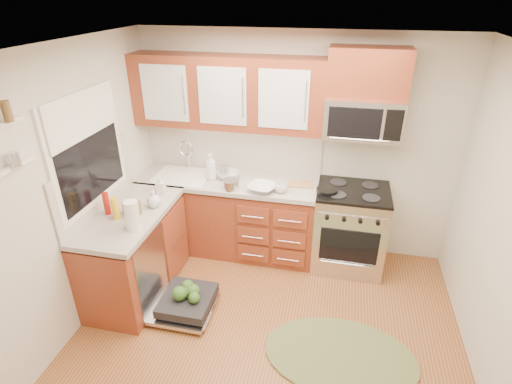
% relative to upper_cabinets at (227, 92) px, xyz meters
% --- Properties ---
extents(floor, '(3.50, 3.50, 0.00)m').
position_rel_upper_cabinets_xyz_m(floor, '(0.73, -1.57, -1.88)').
color(floor, brown).
rests_on(floor, ground).
extents(ceiling, '(3.50, 3.50, 0.00)m').
position_rel_upper_cabinets_xyz_m(ceiling, '(0.73, -1.57, 0.62)').
color(ceiling, white).
rests_on(ceiling, ground).
extents(wall_back, '(3.50, 0.04, 2.50)m').
position_rel_upper_cabinets_xyz_m(wall_back, '(0.73, 0.18, -0.62)').
color(wall_back, beige).
rests_on(wall_back, ground).
extents(wall_left, '(0.04, 3.50, 2.50)m').
position_rel_upper_cabinets_xyz_m(wall_left, '(-1.02, -1.57, -0.62)').
color(wall_left, beige).
rests_on(wall_left, ground).
extents(base_cabinet_back, '(2.05, 0.60, 0.85)m').
position_rel_upper_cabinets_xyz_m(base_cabinet_back, '(0.00, -0.12, -1.45)').
color(base_cabinet_back, maroon).
rests_on(base_cabinet_back, ground).
extents(base_cabinet_left, '(0.60, 1.25, 0.85)m').
position_rel_upper_cabinets_xyz_m(base_cabinet_left, '(-0.72, -1.05, -1.45)').
color(base_cabinet_left, maroon).
rests_on(base_cabinet_left, ground).
extents(countertop_back, '(2.07, 0.64, 0.05)m').
position_rel_upper_cabinets_xyz_m(countertop_back, '(0.00, -0.14, -0.97)').
color(countertop_back, '#BAB3AA').
rests_on(countertop_back, base_cabinet_back).
extents(countertop_left, '(0.64, 1.27, 0.05)m').
position_rel_upper_cabinets_xyz_m(countertop_left, '(-0.71, -1.05, -0.97)').
color(countertop_left, '#BAB3AA').
rests_on(countertop_left, base_cabinet_left).
extents(backsplash_back, '(2.05, 0.02, 0.57)m').
position_rel_upper_cabinets_xyz_m(backsplash_back, '(0.00, 0.16, -0.67)').
color(backsplash_back, '#B3ADA1').
rests_on(backsplash_back, ground).
extents(backsplash_left, '(0.02, 1.25, 0.57)m').
position_rel_upper_cabinets_xyz_m(backsplash_left, '(-1.01, -1.05, -0.67)').
color(backsplash_left, '#B3ADA1').
rests_on(backsplash_left, ground).
extents(upper_cabinets, '(2.05, 0.35, 0.75)m').
position_rel_upper_cabinets_xyz_m(upper_cabinets, '(0.00, 0.00, 0.00)').
color(upper_cabinets, maroon).
rests_on(upper_cabinets, ground).
extents(cabinet_over_mw, '(0.76, 0.35, 0.47)m').
position_rel_upper_cabinets_xyz_m(cabinet_over_mw, '(1.41, 0.00, 0.26)').
color(cabinet_over_mw, maroon).
rests_on(cabinet_over_mw, ground).
extents(range, '(0.76, 0.64, 0.95)m').
position_rel_upper_cabinets_xyz_m(range, '(1.41, -0.15, -1.40)').
color(range, silver).
rests_on(range, ground).
extents(microwave, '(0.76, 0.38, 0.40)m').
position_rel_upper_cabinets_xyz_m(microwave, '(1.41, -0.02, -0.18)').
color(microwave, silver).
rests_on(microwave, ground).
extents(sink, '(0.62, 0.50, 0.26)m').
position_rel_upper_cabinets_xyz_m(sink, '(-0.52, -0.16, -1.07)').
color(sink, white).
rests_on(sink, ground).
extents(dishwasher, '(0.70, 0.60, 0.20)m').
position_rel_upper_cabinets_xyz_m(dishwasher, '(-0.13, -1.27, -1.77)').
color(dishwasher, silver).
rests_on(dishwasher, ground).
extents(window, '(0.03, 1.05, 1.05)m').
position_rel_upper_cabinets_xyz_m(window, '(-1.01, -1.07, -0.32)').
color(window, white).
rests_on(window, ground).
extents(window_blind, '(0.02, 0.96, 0.40)m').
position_rel_upper_cabinets_xyz_m(window_blind, '(-0.98, -1.07, 0.00)').
color(window_blind, white).
rests_on(window_blind, ground).
extents(shelf_upper, '(0.04, 0.40, 0.03)m').
position_rel_upper_cabinets_xyz_m(shelf_upper, '(-0.99, -1.92, 0.17)').
color(shelf_upper, white).
rests_on(shelf_upper, ground).
extents(shelf_lower, '(0.04, 0.40, 0.03)m').
position_rel_upper_cabinets_xyz_m(shelf_lower, '(-0.99, -1.92, -0.12)').
color(shelf_lower, white).
rests_on(shelf_lower, ground).
extents(rug, '(1.45, 1.08, 0.02)m').
position_rel_upper_cabinets_xyz_m(rug, '(1.39, -1.50, -1.86)').
color(rug, '#5B693C').
rests_on(rug, ground).
extents(skillet, '(0.23, 0.23, 0.04)m').
position_rel_upper_cabinets_xyz_m(skillet, '(1.12, -0.26, -0.90)').
color(skillet, black).
rests_on(skillet, range).
extents(stock_pot, '(0.24, 0.24, 0.11)m').
position_rel_upper_cabinets_xyz_m(stock_pot, '(0.11, -0.35, -0.90)').
color(stock_pot, silver).
rests_on(stock_pot, countertop_back).
extents(cutting_board, '(0.29, 0.21, 0.02)m').
position_rel_upper_cabinets_xyz_m(cutting_board, '(0.83, -0.09, -0.94)').
color(cutting_board, tan).
rests_on(cutting_board, countertop_back).
extents(canister, '(0.11, 0.11, 0.14)m').
position_rel_upper_cabinets_xyz_m(canister, '(-0.03, -0.09, -0.88)').
color(canister, silver).
rests_on(canister, countertop_back).
extents(paper_towel_roll, '(0.16, 0.16, 0.28)m').
position_rel_upper_cabinets_xyz_m(paper_towel_roll, '(-0.52, -1.30, -0.81)').
color(paper_towel_roll, white).
rests_on(paper_towel_roll, countertop_left).
extents(mustard_bottle, '(0.08, 0.08, 0.21)m').
position_rel_upper_cabinets_xyz_m(mustard_bottle, '(-0.77, -1.17, -0.84)').
color(mustard_bottle, yellow).
rests_on(mustard_bottle, countertop_left).
extents(red_bottle, '(0.07, 0.07, 0.22)m').
position_rel_upper_cabinets_xyz_m(red_bottle, '(-0.90, -1.11, -0.84)').
color(red_bottle, '#B51A0F').
rests_on(red_bottle, countertop_left).
extents(wooden_box, '(0.17, 0.14, 0.14)m').
position_rel_upper_cabinets_xyz_m(wooden_box, '(-0.66, -1.07, -0.88)').
color(wooden_box, brown).
rests_on(wooden_box, countertop_left).
extents(blue_carton, '(0.10, 0.07, 0.14)m').
position_rel_upper_cabinets_xyz_m(blue_carton, '(-0.52, -1.28, -0.88)').
color(blue_carton, teal).
rests_on(blue_carton, countertop_left).
extents(bowl_a, '(0.34, 0.34, 0.07)m').
position_rel_upper_cabinets_xyz_m(bowl_a, '(0.45, -0.32, -0.91)').
color(bowl_a, '#999999').
rests_on(bowl_a, countertop_back).
extents(bowl_b, '(0.29, 0.29, 0.08)m').
position_rel_upper_cabinets_xyz_m(bowl_b, '(0.01, -0.10, -0.91)').
color(bowl_b, '#999999').
rests_on(bowl_b, countertop_back).
extents(cup, '(0.14, 0.14, 0.10)m').
position_rel_upper_cabinets_xyz_m(cup, '(0.65, -0.32, -0.90)').
color(cup, '#999999').
rests_on(cup, countertop_back).
extents(soap_bottle_a, '(0.13, 0.13, 0.31)m').
position_rel_upper_cabinets_xyz_m(soap_bottle_a, '(-0.17, -0.16, -0.80)').
color(soap_bottle_a, '#999999').
rests_on(soap_bottle_a, countertop_back).
extents(soap_bottle_b, '(0.10, 0.10, 0.20)m').
position_rel_upper_cabinets_xyz_m(soap_bottle_b, '(-0.58, -0.60, -0.85)').
color(soap_bottle_b, '#999999').
rests_on(soap_bottle_b, countertop_left).
extents(soap_bottle_c, '(0.14, 0.14, 0.18)m').
position_rel_upper_cabinets_xyz_m(soap_bottle_c, '(-0.52, -0.89, -0.86)').
color(soap_bottle_c, '#999999').
rests_on(soap_bottle_c, countertop_left).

